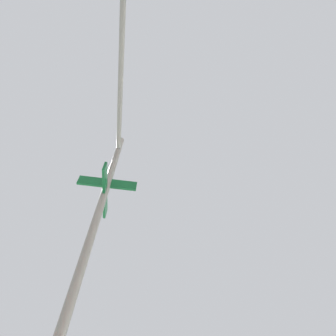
{
  "coord_description": "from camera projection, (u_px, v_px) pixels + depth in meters",
  "views": [
    {
      "loc": [
        -4.84,
        -5.3,
        1.32
      ],
      "look_at": [
        -7.01,
        -6.28,
        4.47
      ],
      "focal_mm": 24.93,
      "sensor_mm": 36.0,
      "label": 1
    }
  ],
  "objects": [
    {
      "name": "traffic_signal_near",
      "position": [
        104.0,
        117.0,
        3.06
      ],
      "size": [
        3.21,
        2.24,
        5.88
      ],
      "color": "slate",
      "rests_on": "ground_plane"
    }
  ]
}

